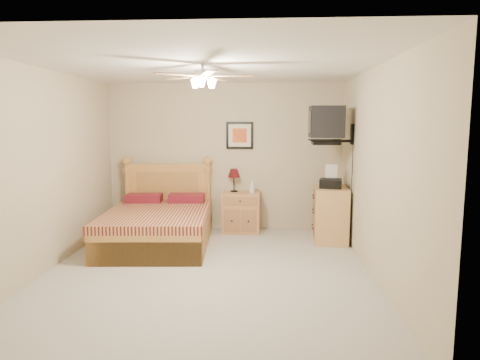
{
  "coord_description": "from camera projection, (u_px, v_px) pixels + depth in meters",
  "views": [
    {
      "loc": [
        0.71,
        -5.06,
        1.85
      ],
      "look_at": [
        0.35,
        0.9,
        1.04
      ],
      "focal_mm": 32.0,
      "sensor_mm": 36.0,
      "label": 1
    }
  ],
  "objects": [
    {
      "name": "dresser",
      "position": [
        331.0,
        214.0,
        6.64
      ],
      "size": [
        0.55,
        0.75,
        0.85
      ],
      "primitive_type": "cube",
      "rotation": [
        0.0,
        0.0,
        -0.07
      ],
      "color": "#B38445",
      "rests_on": "ground"
    },
    {
      "name": "floor",
      "position": [
        207.0,
        272.0,
        5.3
      ],
      "size": [
        4.5,
        4.5,
        0.0
      ],
      "primitive_type": "plane",
      "color": "#A5A095",
      "rests_on": "ground"
    },
    {
      "name": "table_lamp",
      "position": [
        234.0,
        180.0,
        7.23
      ],
      "size": [
        0.23,
        0.23,
        0.39
      ],
      "primitive_type": null,
      "rotation": [
        0.0,
        0.0,
        -0.12
      ],
      "color": "#521113",
      "rests_on": "nightstand"
    },
    {
      "name": "lotion_bottle",
      "position": [
        252.0,
        186.0,
        7.1
      ],
      "size": [
        0.09,
        0.1,
        0.24
      ],
      "primitive_type": "imported",
      "rotation": [
        0.0,
        0.0,
        0.05
      ],
      "color": "silver",
      "rests_on": "nightstand"
    },
    {
      "name": "framed_picture",
      "position": [
        240.0,
        135.0,
        7.27
      ],
      "size": [
        0.46,
        0.04,
        0.46
      ],
      "primitive_type": "cube",
      "color": "black",
      "rests_on": "wall_back"
    },
    {
      "name": "ceiling_fan",
      "position": [
        203.0,
        76.0,
        4.78
      ],
      "size": [
        1.14,
        1.14,
        0.28
      ],
      "primitive_type": null,
      "color": "silver",
      "rests_on": "ceiling"
    },
    {
      "name": "wall_tv",
      "position": [
        337.0,
        125.0,
        6.28
      ],
      "size": [
        0.56,
        0.46,
        0.58
      ],
      "primitive_type": null,
      "color": "black",
      "rests_on": "wall_right"
    },
    {
      "name": "wall_left",
      "position": [
        45.0,
        171.0,
        5.25
      ],
      "size": [
        0.04,
        4.5,
        2.5
      ],
      "primitive_type": "cube",
      "color": "tan",
      "rests_on": "ground"
    },
    {
      "name": "fax_machine",
      "position": [
        331.0,
        176.0,
        6.52
      ],
      "size": [
        0.39,
        0.41,
        0.35
      ],
      "primitive_type": null,
      "rotation": [
        0.0,
        0.0,
        -0.2
      ],
      "color": "black",
      "rests_on": "dresser"
    },
    {
      "name": "wall_right",
      "position": [
        375.0,
        173.0,
        5.01
      ],
      "size": [
        0.04,
        4.5,
        2.5
      ],
      "primitive_type": "cube",
      "color": "tan",
      "rests_on": "ground"
    },
    {
      "name": "ceiling",
      "position": [
        205.0,
        65.0,
        4.96
      ],
      "size": [
        4.0,
        4.5,
        0.04
      ],
      "primitive_type": "cube",
      "color": "white",
      "rests_on": "ground"
    },
    {
      "name": "nightstand",
      "position": [
        241.0,
        212.0,
        7.22
      ],
      "size": [
        0.63,
        0.48,
        0.67
      ],
      "primitive_type": "cube",
      "rotation": [
        0.0,
        0.0,
        -0.02
      ],
      "color": "#C17D47",
      "rests_on": "ground"
    },
    {
      "name": "bed",
      "position": [
        157.0,
        204.0,
        6.37
      ],
      "size": [
        1.61,
        2.05,
        1.27
      ],
      "primitive_type": null,
      "rotation": [
        0.0,
        0.0,
        0.06
      ],
      "color": "#A86532",
      "rests_on": "ground"
    },
    {
      "name": "magazine_lower",
      "position": [
        325.0,
        184.0,
        6.87
      ],
      "size": [
        0.27,
        0.31,
        0.02
      ],
      "primitive_type": "imported",
      "rotation": [
        0.0,
        0.0,
        -0.4
      ],
      "color": "#C0B79D",
      "rests_on": "dresser"
    },
    {
      "name": "magazine_upper",
      "position": [
        326.0,
        182.0,
        6.87
      ],
      "size": [
        0.28,
        0.32,
        0.02
      ],
      "primitive_type": "imported",
      "rotation": [
        0.0,
        0.0,
        0.38
      ],
      "color": "gray",
      "rests_on": "magazine_lower"
    },
    {
      "name": "wall_back",
      "position": [
        224.0,
        157.0,
        7.35
      ],
      "size": [
        4.0,
        0.04,
        2.5
      ],
      "primitive_type": "cube",
      "color": "tan",
      "rests_on": "ground"
    },
    {
      "name": "wall_front",
      "position": [
        161.0,
        211.0,
        2.9
      ],
      "size": [
        4.0,
        0.04,
        2.5
      ],
      "primitive_type": "cube",
      "color": "tan",
      "rests_on": "ground"
    }
  ]
}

